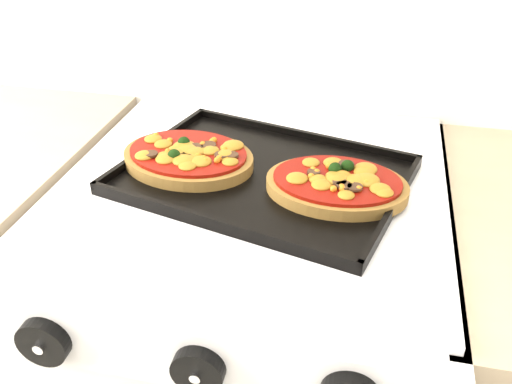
% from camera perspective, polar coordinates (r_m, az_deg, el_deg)
% --- Properties ---
extents(stove, '(0.60, 0.60, 0.91)m').
position_cam_1_polar(stove, '(1.18, -0.20, -18.14)').
color(stove, silver).
rests_on(stove, floor).
extents(control_panel, '(0.60, 0.02, 0.09)m').
position_cam_1_polar(control_panel, '(0.68, -6.34, -15.90)').
color(control_panel, silver).
rests_on(control_panel, stove).
extents(knob_left, '(0.06, 0.02, 0.06)m').
position_cam_1_polar(knob_left, '(0.74, -20.48, -13.89)').
color(knob_left, black).
rests_on(knob_left, control_panel).
extents(knob_center, '(0.06, 0.02, 0.06)m').
position_cam_1_polar(knob_center, '(0.67, -5.82, -17.32)').
color(knob_center, black).
rests_on(knob_center, control_panel).
extents(baking_tray, '(0.48, 0.40, 0.02)m').
position_cam_1_polar(baking_tray, '(0.87, 0.72, 1.79)').
color(baking_tray, black).
rests_on(baking_tray, stove).
extents(pizza_left, '(0.24, 0.20, 0.03)m').
position_cam_1_polar(pizza_left, '(0.91, -6.81, 3.63)').
color(pizza_left, olive).
rests_on(pizza_left, baking_tray).
extents(pizza_right, '(0.21, 0.16, 0.03)m').
position_cam_1_polar(pizza_right, '(0.83, 8.09, 0.90)').
color(pizza_right, olive).
rests_on(pizza_right, baking_tray).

